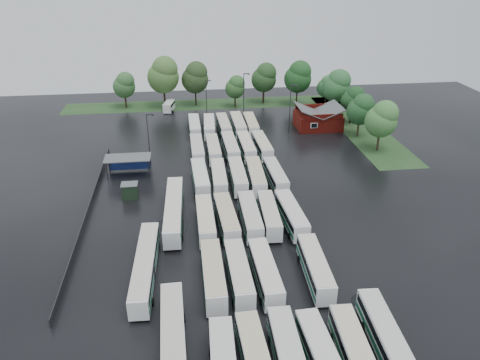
{
  "coord_description": "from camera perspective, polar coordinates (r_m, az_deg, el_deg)",
  "views": [
    {
      "loc": [
        -6.65,
        -57.61,
        36.41
      ],
      "look_at": [
        2.0,
        12.0,
        2.5
      ],
      "focal_mm": 35.0,
      "sensor_mm": 36.0,
      "label": 1
    }
  ],
  "objects": [
    {
      "name": "bus_r1c1",
      "position": [
        57.52,
        -0.15,
        -11.29
      ],
      "size": [
        2.6,
        11.3,
        3.13
      ],
      "rotation": [
        0.0,
        0.0,
        0.02
      ],
      "color": "white",
      "rests_on": "ground"
    },
    {
      "name": "puddle_0",
      "position": [
        53.07,
        -0.01,
        -17.51
      ],
      "size": [
        4.05,
        4.05,
        0.01
      ],
      "primitive_type": "cylinder",
      "color": "black",
      "rests_on": "ground"
    },
    {
      "name": "tree_east_3",
      "position": [
        119.61,
        11.78,
        11.2
      ],
      "size": [
        6.88,
        6.88,
        11.4
      ],
      "color": "black",
      "rests_on": "ground"
    },
    {
      "name": "tree_east_1",
      "position": [
        105.49,
        14.56,
        8.36
      ],
      "size": [
        5.86,
        5.86,
        9.71
      ],
      "color": "#3A2C1B",
      "rests_on": "ground"
    },
    {
      "name": "lamp_post_back_w",
      "position": [
        116.62,
        -4.07,
        10.24
      ],
      "size": [
        1.39,
        0.27,
        9.03
      ],
      "color": "#2D2D30",
      "rests_on": "ground"
    },
    {
      "name": "artic_bus_west_a",
      "position": [
        49.02,
        -8.12,
        -19.55
      ],
      "size": [
        2.82,
        16.9,
        3.13
      ],
      "rotation": [
        0.0,
        0.0,
        0.03
      ],
      "color": "white",
      "rests_on": "ground"
    },
    {
      "name": "wash_shed",
      "position": [
        87.0,
        -13.5,
        2.46
      ],
      "size": [
        8.2,
        4.2,
        3.58
      ],
      "color": "#2D2D30",
      "rests_on": "ground"
    },
    {
      "name": "west_fence",
      "position": [
        76.34,
        -17.98,
        -3.56
      ],
      "size": [
        0.1,
        50.0,
        1.2
      ],
      "primitive_type": "cube",
      "color": "#2D2D30",
      "rests_on": "ground"
    },
    {
      "name": "bus_r2c3",
      "position": [
        69.42,
        3.57,
        -4.25
      ],
      "size": [
        2.81,
        11.19,
        3.09
      ],
      "rotation": [
        0.0,
        0.0,
        -0.04
      ],
      "color": "white",
      "rests_on": "ground"
    },
    {
      "name": "bus_r0c4",
      "position": [
        49.21,
        13.87,
        -19.95
      ],
      "size": [
        2.93,
        11.47,
        3.17
      ],
      "rotation": [
        0.0,
        0.0,
        -0.05
      ],
      "color": "white",
      "rests_on": "ground"
    },
    {
      "name": "puddle_4",
      "position": [
        57.98,
        14.97,
        -14.16
      ],
      "size": [
        3.18,
        3.18,
        0.01
      ],
      "primitive_type": "cylinder",
      "color": "black",
      "rests_on": "ground"
    },
    {
      "name": "puddle_3",
      "position": [
        70.01,
        5.29,
        -5.66
      ],
      "size": [
        4.23,
        4.23,
        0.01
      ],
      "primitive_type": "cylinder",
      "color": "black",
      "rests_on": "ground"
    },
    {
      "name": "tree_north_1",
      "position": [
        124.45,
        -9.29,
        12.56
      ],
      "size": [
        8.08,
        8.08,
        13.38
      ],
      "color": "black",
      "rests_on": "ground"
    },
    {
      "name": "minibus",
      "position": [
        122.82,
        -8.64,
        8.91
      ],
      "size": [
        3.1,
        5.8,
        2.4
      ],
      "rotation": [
        0.0,
        0.0,
        -0.21
      ],
      "color": "white",
      "rests_on": "ground"
    },
    {
      "name": "bus_r3c1",
      "position": [
        80.78,
        -2.59,
        0.32
      ],
      "size": [
        2.57,
        11.13,
        3.09
      ],
      "rotation": [
        0.0,
        0.0,
        -0.02
      ],
      "color": "white",
      "rests_on": "ground"
    },
    {
      "name": "lamp_post_ne",
      "position": [
        105.05,
        6.2,
        9.03
      ],
      "size": [
        1.69,
        0.33,
        10.96
      ],
      "color": "#2D2D30",
      "rests_on": "ground"
    },
    {
      "name": "bus_r2c4",
      "position": [
        69.65,
        6.26,
        -4.21
      ],
      "size": [
        2.97,
        11.56,
        3.19
      ],
      "rotation": [
        0.0,
        0.0,
        0.05
      ],
      "color": "white",
      "rests_on": "ground"
    },
    {
      "name": "bus_r3c3",
      "position": [
        80.85,
        1.94,
        0.43
      ],
      "size": [
        2.91,
        11.78,
        3.26
      ],
      "rotation": [
        0.0,
        0.0,
        -0.04
      ],
      "color": "white",
      "rests_on": "ground"
    },
    {
      "name": "bus_r1c4",
      "position": [
        59.13,
        9.15,
        -10.47
      ],
      "size": [
        2.85,
        11.48,
        3.17
      ],
      "rotation": [
        0.0,
        0.0,
        -0.04
      ],
      "color": "white",
      "rests_on": "ground"
    },
    {
      "name": "ground",
      "position": [
        68.47,
        -0.42,
        -6.32
      ],
      "size": [
        160.0,
        160.0,
        0.0
      ],
      "primitive_type": "plane",
      "color": "black",
      "rests_on": "ground"
    },
    {
      "name": "bus_r2c2",
      "position": [
        68.83,
        1.23,
        -4.44
      ],
      "size": [
        2.48,
        11.45,
        3.18
      ],
      "rotation": [
        0.0,
        0.0,
        -0.0
      ],
      "color": "white",
      "rests_on": "ground"
    },
    {
      "name": "tree_north_0",
      "position": [
        126.55,
        -13.9,
        11.2
      ],
      "size": [
        5.72,
        5.72,
        9.47
      ],
      "color": "#382416",
      "rests_on": "ground"
    },
    {
      "name": "tree_north_2",
      "position": [
        125.29,
        -5.45,
        12.36
      ],
      "size": [
        7.07,
        7.07,
        11.72
      ],
      "color": "black",
      "rests_on": "ground"
    },
    {
      "name": "tree_north_3",
      "position": [
        123.6,
        -0.53,
        11.3
      ],
      "size": [
        5.14,
        5.14,
        8.51
      ],
      "color": "black",
      "rests_on": "ground"
    },
    {
      "name": "bus_r5c4",
      "position": [
        106.33,
        1.35,
        6.75
      ],
      "size": [
        2.54,
        11.24,
        3.12
      ],
      "rotation": [
        0.0,
        0.0,
        -0.01
      ],
      "color": "white",
      "rests_on": "ground"
    },
    {
      "name": "grass_strip_east",
      "position": [
        114.28,
        14.25,
        6.42
      ],
      "size": [
        10.0,
        50.0,
        0.01
      ],
      "primitive_type": "cube",
      "color": "#22411D",
      "rests_on": "ground"
    },
    {
      "name": "puddle_2",
      "position": [
        70.29,
        -8.58,
        -5.72
      ],
      "size": [
        5.54,
        5.54,
        0.01
      ],
      "primitive_type": "cylinder",
      "color": "black",
      "rests_on": "ground"
    },
    {
      "name": "bus_r1c2",
      "position": [
        57.72,
        3.09,
        -11.16
      ],
      "size": [
        2.71,
        11.39,
        3.15
      ],
      "rotation": [
        0.0,
        0.0,
        0.03
      ],
      "color": "white",
      "rests_on": "ground"
    },
    {
      "name": "tree_east_2",
      "position": [
        114.15,
        13.66,
        9.52
      ],
      "size": [
        5.47,
        5.45,
        9.02
      ],
      "color": "black",
      "rests_on": "ground"
    },
    {
      "name": "bus_r4c0",
      "position": [
        92.8,
        -5.24,
        3.73
      ],
      "size": [
        2.49,
        11.2,
        3.11
      ],
      "rotation": [
        0.0,
        0.0,
        0.01
      ],
      "color": "white",
      "rests_on": "ground"
    },
    {
      "name": "grass_strip_north",
      "position": [
        128.0,
        -2.96,
        9.24
      ],
      "size": [
        80.0,
        10.0,
        0.01
      ],
      "primitive_type": "cube",
      "color": "#22411D",
      "rests_on": "ground"
    },
    {
      "name": "bus_r1c0",
      "position": [
        57.26,
        -3.29,
        -11.46
      ],
      "size": [
        2.52,
        11.63,
        3.23
      ],
      "rotation": [
        0.0,
        0.0,
        0.0
      ],
      "color": "white",
      "rests_on": "ground"
    },
    {
      "name": "utility_hut",
      "position": [
        79.06,
        -13.26,
        -1.29
      ],
      "size": [
        2.7,
        2.2,
        2.62
      ],
      "color": "black",
      "rests_on": "ground"
    },
    {
      "name": "bus_r4c3",
      "position": [
        93.75,
        0.77,
        4.09
      ],
      "size": [
        2.62,
        11.37,
        3.15
      ],
      "rotation": [
        0.0,
        0.0,
        0.02
      ],
      "color": "white",
      "rests_on": "ground"
    },
    {
      "name": "lamp_post_back_e",
      "position": [
        117.22,
        0.52,
        10.79
      ],
      "size": [
        1.61,
        0.31,
        10.43
      ],
      "color": "#2D2D30",
      "rests_on": "ground"
    },
    {
      "name": "puddle_1",
      "position": [
        50.73,
        10.79,
        -20.65
      ],
      "size": [
        3.55,
        3.55,
        0.01
      ],
      "primitive_type": "cylinder",
      "color": "black",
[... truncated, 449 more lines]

